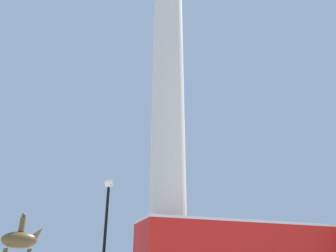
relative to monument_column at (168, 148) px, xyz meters
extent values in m
cube|color=beige|center=(0.00, 0.00, -5.84)|extent=(2.28, 2.28, 1.25)
cylinder|color=beige|center=(0.00, 0.00, 3.99)|extent=(2.12, 2.12, 18.41)
cube|color=red|center=(2.80, -3.60, -5.66)|extent=(10.44, 3.15, 1.43)
cube|color=silver|center=(2.80, -3.60, -4.88)|extent=(10.44, 3.15, 0.12)
ellipsoid|color=brown|center=(-8.23, 5.86, -5.08)|extent=(2.41, 1.58, 1.03)
cone|color=brown|center=(-7.21, 6.14, -4.61)|extent=(1.11, 0.81, 1.08)
cylinder|color=brown|center=(-8.23, 5.86, -4.11)|extent=(0.36, 0.36, 0.90)
sphere|color=brown|center=(-8.23, 5.86, -3.52)|extent=(0.28, 0.28, 0.28)
cylinder|color=black|center=(-3.61, -1.67, -6.02)|extent=(0.14, 0.14, 5.91)
sphere|color=white|center=(-3.61, -1.67, -2.84)|extent=(0.46, 0.46, 0.46)
camera|label=1|loc=(-5.36, -18.11, -6.94)|focal=35.00mm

